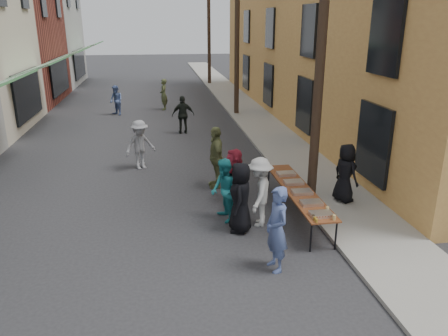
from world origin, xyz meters
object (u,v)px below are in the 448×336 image
object	(u,v)px
utility_pole_far	(209,25)
server	(345,173)
catering_tray_sausage	(321,214)
serving_table	(298,190)
guest_front_a	(240,198)
utility_pole_near	(322,37)
guest_front_c	(224,191)
utility_pole_mid	(237,28)

from	to	relation	value
utility_pole_far	server	bearing A→B (deg)	-88.21
catering_tray_sausage	server	distance (m)	2.67
serving_table	guest_front_a	bearing A→B (deg)	-159.47
server	serving_table	bearing A→B (deg)	88.82
utility_pole_near	guest_front_a	size ratio (longest dim) A/B	5.16
serving_table	guest_front_c	xyz separation A→B (m)	(-1.94, 0.01, 0.11)
utility_pole_near	serving_table	world-z (taller)	utility_pole_near
utility_pole_near	catering_tray_sausage	bearing A→B (deg)	-105.76
utility_pole_far	catering_tray_sausage	size ratio (longest dim) A/B	18.00
guest_front_a	server	world-z (taller)	guest_front_a
serving_table	server	world-z (taller)	server
utility_pole_mid	server	size ratio (longest dim) A/B	5.48
utility_pole_near	guest_front_c	world-z (taller)	utility_pole_near
serving_table	catering_tray_sausage	world-z (taller)	catering_tray_sausage
utility_pole_near	guest_front_c	size ratio (longest dim) A/B	5.48
utility_pole_mid	utility_pole_far	xyz separation A→B (m)	(0.00, 12.00, 0.00)
utility_pole_near	utility_pole_mid	xyz separation A→B (m)	(0.00, 12.00, 0.00)
guest_front_a	guest_front_c	size ratio (longest dim) A/B	1.06
utility_pole_mid	catering_tray_sausage	xyz separation A→B (m)	(-0.75, -14.67, -3.71)
utility_pole_mid	guest_front_c	bearing A→B (deg)	-101.68
catering_tray_sausage	server	size ratio (longest dim) A/B	0.30
utility_pole_mid	catering_tray_sausage	size ratio (longest dim) A/B	18.00
guest_front_c	catering_tray_sausage	bearing A→B (deg)	39.06
guest_front_a	guest_front_c	xyz separation A→B (m)	(-0.29, 0.63, -0.05)
serving_table	guest_front_c	size ratio (longest dim) A/B	2.44
utility_pole_far	serving_table	xyz separation A→B (m)	(-0.75, -25.02, -3.79)
utility_pole_far	guest_front_a	size ratio (longest dim) A/B	5.16
catering_tray_sausage	utility_pole_mid	bearing A→B (deg)	87.06
serving_table	guest_front_c	world-z (taller)	guest_front_c
utility_pole_far	guest_front_a	bearing A→B (deg)	-95.34
utility_pole_mid	server	distance (m)	13.01
utility_pole_mid	serving_table	distance (m)	13.58
utility_pole_far	server	xyz separation A→B (m)	(0.77, -24.48, -3.58)
catering_tray_sausage	guest_front_c	bearing A→B (deg)	139.34
utility_pole_mid	serving_table	xyz separation A→B (m)	(-0.75, -13.02, -3.79)
serving_table	server	bearing A→B (deg)	19.64
utility_pole_near	catering_tray_sausage	distance (m)	4.63
utility_pole_mid	utility_pole_far	distance (m)	12.00
utility_pole_far	serving_table	bearing A→B (deg)	-91.73
server	guest_front_c	bearing A→B (deg)	77.90
catering_tray_sausage	utility_pole_near	bearing A→B (deg)	74.24
utility_pole_far	serving_table	distance (m)	25.32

